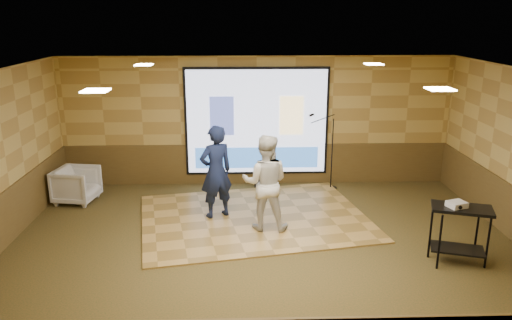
{
  "coord_description": "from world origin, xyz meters",
  "views": [
    {
      "loc": [
        -0.38,
        -7.84,
        3.91
      ],
      "look_at": [
        -0.09,
        1.0,
        1.3
      ],
      "focal_mm": 35.0,
      "sensor_mm": 36.0,
      "label": 1
    }
  ],
  "objects_px": {
    "projector_screen": "(257,123)",
    "player_right": "(265,183)",
    "dance_floor": "(254,217)",
    "banquet_chair": "(77,185)",
    "projector": "(457,204)",
    "av_table": "(460,224)",
    "player_left": "(216,172)",
    "mic_stand": "(329,168)",
    "duffel_bag": "(265,180)"
  },
  "relations": [
    {
      "from": "duffel_bag",
      "to": "dance_floor",
      "type": "bearing_deg",
      "value": -99.28
    },
    {
      "from": "player_right",
      "to": "projector",
      "type": "bearing_deg",
      "value": 162.41
    },
    {
      "from": "projector_screen",
      "to": "duffel_bag",
      "type": "relative_size",
      "value": 6.82
    },
    {
      "from": "duffel_bag",
      "to": "projector_screen",
      "type": "bearing_deg",
      "value": 136.35
    },
    {
      "from": "dance_floor",
      "to": "player_left",
      "type": "height_order",
      "value": "player_left"
    },
    {
      "from": "banquet_chair",
      "to": "av_table",
      "type": "bearing_deg",
      "value": -103.11
    },
    {
      "from": "player_left",
      "to": "player_right",
      "type": "height_order",
      "value": "player_left"
    },
    {
      "from": "player_left",
      "to": "projector",
      "type": "bearing_deg",
      "value": 124.72
    },
    {
      "from": "projector_screen",
      "to": "av_table",
      "type": "height_order",
      "value": "projector_screen"
    },
    {
      "from": "player_right",
      "to": "banquet_chair",
      "type": "distance_m",
      "value": 4.3
    },
    {
      "from": "dance_floor",
      "to": "player_left",
      "type": "xyz_separation_m",
      "value": [
        -0.74,
        0.07,
        0.94
      ]
    },
    {
      "from": "mic_stand",
      "to": "duffel_bag",
      "type": "xyz_separation_m",
      "value": [
        -1.45,
        0.21,
        -0.34
      ]
    },
    {
      "from": "player_right",
      "to": "projector",
      "type": "relative_size",
      "value": 6.56
    },
    {
      "from": "banquet_chair",
      "to": "dance_floor",
      "type": "bearing_deg",
      "value": -95.49
    },
    {
      "from": "dance_floor",
      "to": "projector",
      "type": "height_order",
      "value": "projector"
    },
    {
      "from": "projector",
      "to": "mic_stand",
      "type": "xyz_separation_m",
      "value": [
        -1.38,
        3.64,
        -0.52
      ]
    },
    {
      "from": "player_right",
      "to": "mic_stand",
      "type": "bearing_deg",
      "value": -117.5
    },
    {
      "from": "player_right",
      "to": "mic_stand",
      "type": "xyz_separation_m",
      "value": [
        1.58,
        2.25,
        -0.44
      ]
    },
    {
      "from": "player_right",
      "to": "av_table",
      "type": "height_order",
      "value": "player_right"
    },
    {
      "from": "dance_floor",
      "to": "banquet_chair",
      "type": "height_order",
      "value": "banquet_chair"
    },
    {
      "from": "player_left",
      "to": "av_table",
      "type": "xyz_separation_m",
      "value": [
        3.98,
        -2.01,
        -0.28
      ]
    },
    {
      "from": "av_table",
      "to": "banquet_chair",
      "type": "xyz_separation_m",
      "value": [
        -7.02,
        2.98,
        -0.3
      ]
    },
    {
      "from": "player_left",
      "to": "projector_screen",
      "type": "bearing_deg",
      "value": -140.94
    },
    {
      "from": "av_table",
      "to": "mic_stand",
      "type": "xyz_separation_m",
      "value": [
        -1.47,
        3.65,
        -0.18
      ]
    },
    {
      "from": "mic_stand",
      "to": "projector_screen",
      "type": "bearing_deg",
      "value": 142.17
    },
    {
      "from": "duffel_bag",
      "to": "av_table",
      "type": "bearing_deg",
      "value": -52.86
    },
    {
      "from": "av_table",
      "to": "projector",
      "type": "distance_m",
      "value": 0.35
    },
    {
      "from": "projector_screen",
      "to": "dance_floor",
      "type": "height_order",
      "value": "projector_screen"
    },
    {
      "from": "projector",
      "to": "banquet_chair",
      "type": "height_order",
      "value": "projector"
    },
    {
      "from": "av_table",
      "to": "banquet_chair",
      "type": "height_order",
      "value": "av_table"
    },
    {
      "from": "projector_screen",
      "to": "av_table",
      "type": "bearing_deg",
      "value": -52.38
    },
    {
      "from": "dance_floor",
      "to": "projector",
      "type": "distance_m",
      "value": 3.82
    },
    {
      "from": "player_right",
      "to": "projector",
      "type": "distance_m",
      "value": 3.27
    },
    {
      "from": "projector_screen",
      "to": "mic_stand",
      "type": "relative_size",
      "value": 1.87
    },
    {
      "from": "player_right",
      "to": "banquet_chair",
      "type": "height_order",
      "value": "player_right"
    },
    {
      "from": "projector_screen",
      "to": "player_left",
      "type": "xyz_separation_m",
      "value": [
        -0.86,
        -2.04,
        -0.52
      ]
    },
    {
      "from": "player_right",
      "to": "av_table",
      "type": "bearing_deg",
      "value": 162.96
    },
    {
      "from": "player_left",
      "to": "player_right",
      "type": "relative_size",
      "value": 1.03
    },
    {
      "from": "player_left",
      "to": "duffel_bag",
      "type": "relative_size",
      "value": 3.78
    },
    {
      "from": "dance_floor",
      "to": "duffel_bag",
      "type": "relative_size",
      "value": 8.95
    },
    {
      "from": "projector_screen",
      "to": "player_right",
      "type": "relative_size",
      "value": 1.85
    },
    {
      "from": "projector_screen",
      "to": "player_right",
      "type": "distance_m",
      "value": 2.7
    },
    {
      "from": "player_left",
      "to": "banquet_chair",
      "type": "relative_size",
      "value": 2.22
    },
    {
      "from": "dance_floor",
      "to": "banquet_chair",
      "type": "relative_size",
      "value": 5.25
    },
    {
      "from": "dance_floor",
      "to": "player_right",
      "type": "height_order",
      "value": "player_right"
    },
    {
      "from": "projector_screen",
      "to": "av_table",
      "type": "xyz_separation_m",
      "value": [
        3.12,
        -4.05,
        -0.8
      ]
    },
    {
      "from": "projector_screen",
      "to": "av_table",
      "type": "relative_size",
      "value": 3.43
    },
    {
      "from": "dance_floor",
      "to": "projector",
      "type": "bearing_deg",
      "value": -31.53
    },
    {
      "from": "dance_floor",
      "to": "player_right",
      "type": "xyz_separation_m",
      "value": [
        0.19,
        -0.54,
        0.91
      ]
    },
    {
      "from": "dance_floor",
      "to": "projector",
      "type": "xyz_separation_m",
      "value": [
        3.14,
        -1.93,
        1.0
      ]
    }
  ]
}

